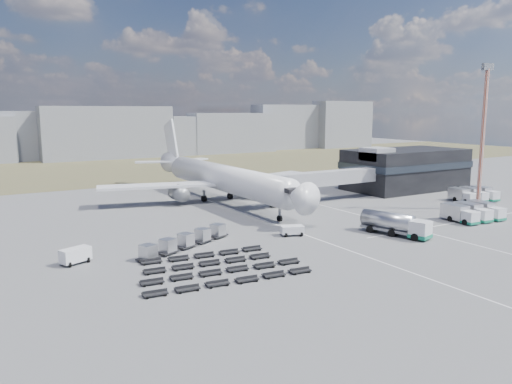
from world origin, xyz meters
TOP-DOWN VIEW (x-y plane):
  - ground at (0.00, 0.00)m, footprint 420.00×420.00m
  - grass_strip at (0.00, 110.00)m, footprint 420.00×90.00m
  - lane_markings at (9.77, 3.00)m, footprint 47.12×110.00m
  - terminal at (47.77, 23.96)m, footprint 30.40×16.40m
  - jet_bridge at (15.90, 20.42)m, footprint 30.30×3.80m
  - airliner at (0.00, 32.38)m, footprint 51.59×64.53m
  - skyline at (-0.52, 149.21)m, footprint 304.84×26.16m
  - fuel_tanker at (10.19, -8.83)m, footprint 5.81×11.57m
  - pushback_tug at (-4.00, -0.61)m, footprint 4.07×3.15m
  - utility_van at (-36.58, 1.60)m, footprint 4.22×3.07m
  - catering_truck at (8.94, 31.79)m, footprint 4.31×7.28m
  - service_trucks_near at (30.47, -8.22)m, footprint 9.66×7.58m
  - service_trucks_far at (47.92, 4.19)m, footprint 9.61×7.84m
  - uld_row at (-21.40, 1.15)m, footprint 16.80×9.01m
  - baggage_dollies at (-22.14, -10.00)m, footprint 21.96×14.61m
  - floodlight_mast at (40.49, -2.13)m, footprint 2.71×2.21m

SIDE VIEW (x-z plane):
  - ground at x=0.00m, z-range 0.00..0.00m
  - grass_strip at x=0.00m, z-range 0.00..0.01m
  - lane_markings at x=9.77m, z-range 0.00..0.01m
  - baggage_dollies at x=-22.14m, z-range 0.00..0.65m
  - pushback_tug at x=-4.00m, z-range 0.00..1.58m
  - utility_van at x=-36.58m, z-range 0.00..2.09m
  - uld_row at x=-21.40m, z-range 0.19..2.13m
  - service_trucks_far at x=47.92m, z-range 0.11..2.76m
  - service_trucks_near at x=30.47m, z-range 0.12..2.92m
  - catering_truck at x=8.94m, z-range 0.04..3.17m
  - fuel_tanker at x=10.19m, z-range 0.00..3.63m
  - jet_bridge at x=15.90m, z-range 1.53..8.58m
  - terminal at x=47.77m, z-range -0.25..10.75m
  - airliner at x=0.00m, z-range -3.52..14.10m
  - skyline at x=-0.52m, z-range -2.23..22.98m
  - floodlight_mast at x=40.49m, z-range 0.03..28.63m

